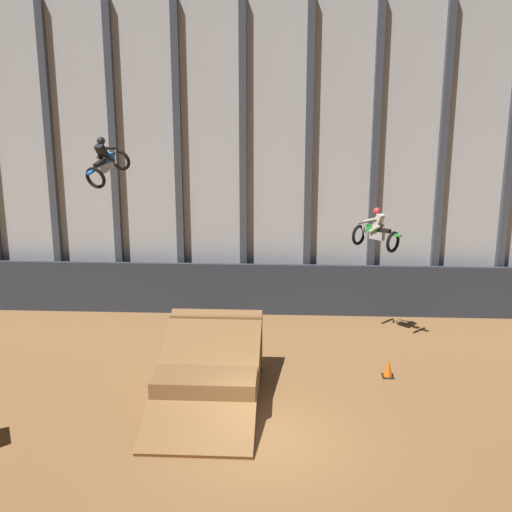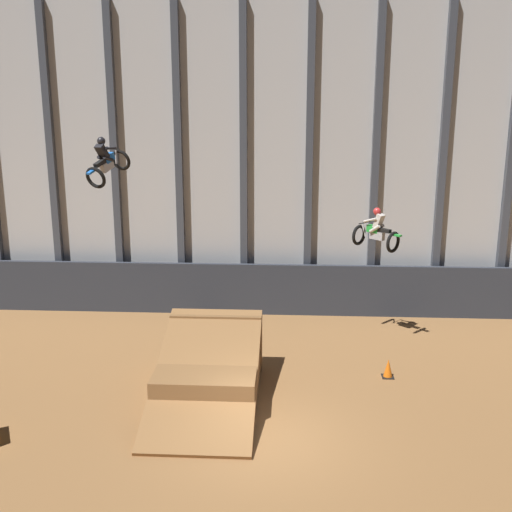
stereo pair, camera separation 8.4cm
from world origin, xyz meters
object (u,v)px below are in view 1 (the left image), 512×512
dirt_ramp (211,369)px  rider_bike_left_air (106,162)px  rider_bike_right_air (376,232)px  traffic_cone_near_ramp (388,368)px

dirt_ramp → rider_bike_left_air: bearing=140.2°
dirt_ramp → rider_bike_right_air: rider_bike_right_air is taller
rider_bike_right_air → traffic_cone_near_ramp: rider_bike_right_air is taller
rider_bike_left_air → traffic_cone_near_ramp: (8.97, -1.89, -6.07)m
dirt_ramp → rider_bike_right_air: size_ratio=3.32×
rider_bike_left_air → rider_bike_right_air: bearing=28.9°
rider_bike_left_air → rider_bike_right_air: 9.27m
dirt_ramp → rider_bike_right_air: bearing=39.1°
dirt_ramp → rider_bike_left_air: (-3.66, 3.05, 5.69)m
dirt_ramp → rider_bike_left_air: 7.42m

